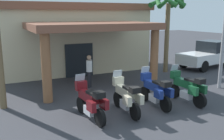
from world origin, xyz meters
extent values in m
plane|color=#38383D|center=(0.00, 0.00, 0.00)|extent=(80.00, 80.00, 0.00)
cube|color=beige|center=(0.13, 8.85, 2.09)|extent=(10.87, 6.14, 4.18)
cube|color=#1E2328|center=(0.00, 5.97, 1.05)|extent=(1.80, 0.18, 2.10)
cube|color=brown|center=(-0.11, 3.76, 3.29)|extent=(6.76, 4.83, 0.35)
cylinder|color=brown|center=(-3.07, 2.04, 1.56)|extent=(0.43, 0.43, 3.12)
cylinder|color=brown|center=(2.68, 1.77, 1.56)|extent=(0.43, 0.43, 3.12)
cube|color=brown|center=(0.13, 8.85, 4.40)|extent=(11.29, 6.56, 0.44)
cylinder|color=black|center=(-2.21, 0.10, 0.33)|extent=(0.18, 0.67, 0.66)
cylinder|color=black|center=(-2.12, -1.45, 0.33)|extent=(0.18, 0.67, 0.66)
cube|color=silver|center=(-2.17, -0.70, 0.37)|extent=(0.35, 0.58, 0.32)
cube|color=maroon|center=(-2.17, -0.55, 0.88)|extent=(0.37, 1.17, 0.34)
cube|color=black|center=(-2.15, -0.90, 1.10)|extent=(0.31, 0.61, 0.10)
cube|color=maroon|center=(-2.21, 0.08, 1.15)|extent=(0.45, 0.26, 0.36)
cube|color=#B2BCC6|center=(-2.21, 0.16, 1.43)|extent=(0.41, 0.14, 0.36)
cube|color=maroon|center=(-2.39, -1.32, 0.76)|extent=(0.20, 0.45, 0.36)
cube|color=maroon|center=(-1.87, -1.29, 0.76)|extent=(0.20, 0.45, 0.36)
cube|color=black|center=(-2.13, -1.40, 1.17)|extent=(0.38, 0.34, 0.22)
cylinder|color=black|center=(-0.57, -0.01, 0.33)|extent=(0.20, 0.67, 0.66)
cylinder|color=black|center=(-0.71, -1.55, 0.33)|extent=(0.20, 0.67, 0.66)
cube|color=silver|center=(-0.64, -0.81, 0.37)|extent=(0.37, 0.59, 0.32)
cube|color=beige|center=(-0.63, -0.66, 0.88)|extent=(0.40, 1.17, 0.34)
cube|color=black|center=(-0.66, -1.00, 1.10)|extent=(0.33, 0.62, 0.10)
cube|color=beige|center=(-0.58, -0.03, 1.15)|extent=(0.46, 0.28, 0.36)
cube|color=#B2BCC6|center=(-0.57, 0.05, 1.43)|extent=(0.41, 0.15, 0.36)
cube|color=beige|center=(-0.95, -1.38, 0.76)|extent=(0.22, 0.45, 0.36)
cube|color=beige|center=(-0.44, -1.43, 0.76)|extent=(0.22, 0.45, 0.36)
cube|color=black|center=(-0.70, -1.50, 1.17)|extent=(0.39, 0.35, 0.22)
cylinder|color=black|center=(0.93, 0.08, 0.33)|extent=(0.18, 0.67, 0.66)
cylinder|color=black|center=(0.83, -1.46, 0.33)|extent=(0.18, 0.67, 0.66)
cube|color=silver|center=(0.88, -0.71, 0.37)|extent=(0.35, 0.58, 0.32)
cube|color=navy|center=(0.89, -0.56, 0.88)|extent=(0.37, 1.17, 0.34)
cube|color=black|center=(0.87, -0.91, 1.10)|extent=(0.32, 0.62, 0.10)
cube|color=navy|center=(0.93, 0.06, 1.15)|extent=(0.45, 0.27, 0.36)
cube|color=#B2BCC6|center=(0.93, 0.14, 1.43)|extent=(0.41, 0.14, 0.36)
cube|color=navy|center=(0.58, -1.30, 0.76)|extent=(0.21, 0.45, 0.36)
cube|color=navy|center=(1.10, -1.33, 0.76)|extent=(0.21, 0.45, 0.36)
cube|color=black|center=(0.84, -1.41, 1.17)|extent=(0.38, 0.34, 0.22)
cylinder|color=black|center=(2.38, -0.23, 0.33)|extent=(0.15, 0.66, 0.66)
cylinder|color=black|center=(2.41, -1.78, 0.33)|extent=(0.15, 0.66, 0.66)
cube|color=silver|center=(2.40, -1.03, 0.37)|extent=(0.33, 0.57, 0.32)
cube|color=#19512D|center=(2.40, -0.88, 0.88)|extent=(0.32, 1.16, 0.34)
cube|color=black|center=(2.40, -1.23, 1.10)|extent=(0.29, 0.61, 0.10)
cube|color=#19512D|center=(2.38, -0.25, 1.15)|extent=(0.44, 0.25, 0.36)
cube|color=#B2BCC6|center=(2.38, -0.17, 1.43)|extent=(0.40, 0.13, 0.36)
cube|color=#19512D|center=(2.15, -1.64, 0.76)|extent=(0.19, 0.44, 0.36)
cube|color=#19512D|center=(2.67, -1.63, 0.76)|extent=(0.19, 0.44, 0.36)
cube|color=black|center=(2.41, -1.73, 1.17)|extent=(0.37, 0.33, 0.22)
cylinder|color=black|center=(-0.40, 3.36, 0.44)|extent=(0.14, 0.14, 0.88)
cylinder|color=black|center=(-0.53, 3.24, 0.44)|extent=(0.14, 0.14, 0.88)
cylinder|color=white|center=(-0.46, 3.30, 1.20)|extent=(0.32, 0.32, 0.63)
cylinder|color=white|center=(-0.31, 3.45, 1.23)|extent=(0.09, 0.09, 0.60)
cylinder|color=white|center=(-0.62, 3.15, 1.23)|extent=(0.09, 0.09, 0.60)
sphere|color=tan|center=(-0.46, 3.30, 1.66)|extent=(0.24, 0.24, 0.24)
cylinder|color=black|center=(11.13, 5.19, 0.40)|extent=(0.83, 0.35, 0.80)
cylinder|color=black|center=(7.76, 4.76, 0.40)|extent=(0.83, 0.35, 0.80)
cylinder|color=black|center=(7.98, 3.07, 0.40)|extent=(0.83, 0.35, 0.80)
cube|color=silver|center=(9.55, 4.13, 0.77)|extent=(5.40, 2.55, 0.75)
cube|color=black|center=(10.05, 4.19, 1.55)|extent=(2.01, 1.96, 0.80)
cylinder|color=brown|center=(5.73, 4.40, 2.30)|extent=(0.30, 0.30, 4.60)
cone|color=#236028|center=(6.58, 4.33, 4.76)|extent=(0.50, 1.76, 0.88)
cone|color=#236028|center=(5.51, 5.23, 4.79)|extent=(1.76, 0.79, 0.95)
cylinder|color=#99999E|center=(5.70, -0.09, 2.64)|extent=(0.18, 0.18, 5.29)
camera|label=1|loc=(-5.77, -9.11, 3.92)|focal=41.12mm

